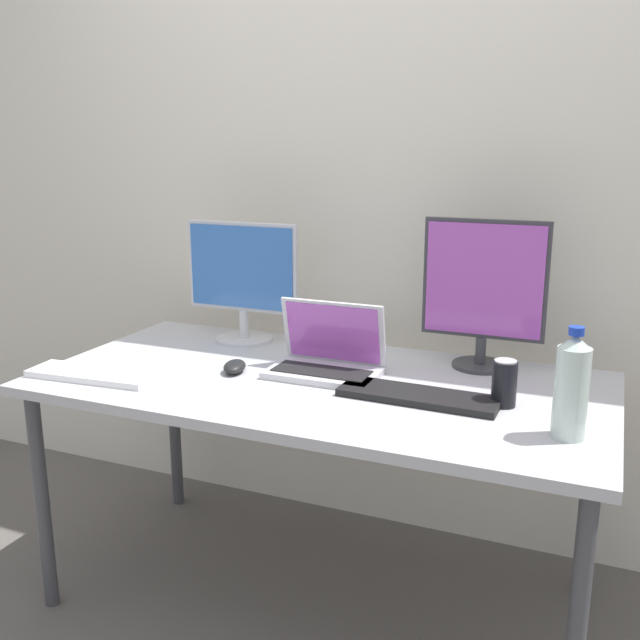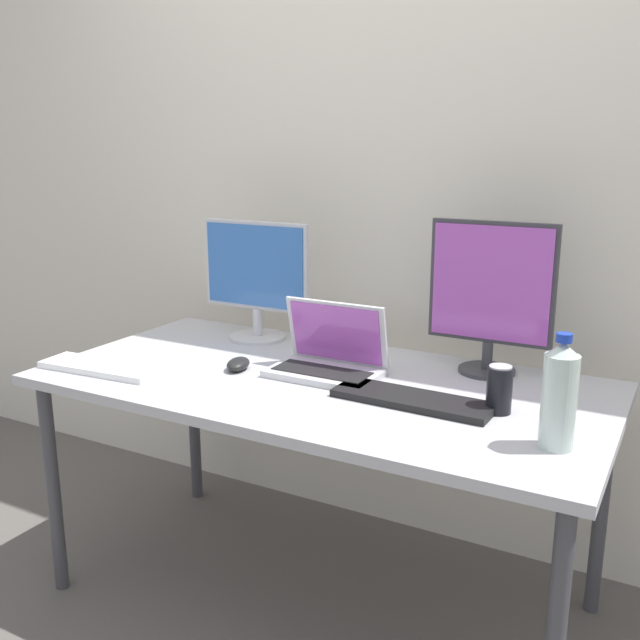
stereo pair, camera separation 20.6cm
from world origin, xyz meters
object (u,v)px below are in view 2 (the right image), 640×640
keyboard_main (413,400)px  soda_can_near_keyboard (499,389)px  mouse_by_keyboard (238,364)px  monitor_left (256,276)px  water_bottle (559,396)px  laptop_silver (329,357)px  keyboard_aux (101,367)px  work_desk (320,397)px  monitor_center (491,293)px

keyboard_main → soda_can_near_keyboard: soda_can_near_keyboard is taller
mouse_by_keyboard → soda_can_near_keyboard: soda_can_near_keyboard is taller
monitor_left → water_bottle: (1.12, -0.45, -0.10)m
monitor_left → soda_can_near_keyboard: monitor_left is taller
laptop_silver → keyboard_aux: bearing=-153.9°
keyboard_main → mouse_by_keyboard: bearing=-179.9°
laptop_silver → mouse_by_keyboard: 0.28m
work_desk → keyboard_aux: bearing=-158.2°
laptop_silver → monitor_left: bearing=150.9°
work_desk → laptop_silver: size_ratio=5.07×
work_desk → soda_can_near_keyboard: soda_can_near_keyboard is taller
mouse_by_keyboard → work_desk: bearing=-7.0°
soda_can_near_keyboard → keyboard_aux: bearing=-168.4°
work_desk → monitor_left: monitor_left is taller
monitor_center → water_bottle: monitor_center is taller
monitor_left → keyboard_main: (0.72, -0.34, -0.22)m
monitor_center → soda_can_near_keyboard: monitor_center is taller
monitor_left → keyboard_aux: size_ratio=1.06×
keyboard_aux → soda_can_near_keyboard: soda_can_near_keyboard is taller
work_desk → soda_can_near_keyboard: bearing=-1.5°
work_desk → monitor_left: bearing=145.3°
keyboard_main → mouse_by_keyboard: size_ratio=4.04×
work_desk → laptop_silver: (-0.00, 0.06, 0.11)m
mouse_by_keyboard → monitor_center: bearing=10.5°
keyboard_main → water_bottle: 0.42m
monitor_center → keyboard_main: (-0.10, -0.35, -0.24)m
monitor_left → mouse_by_keyboard: (0.15, -0.33, -0.21)m
laptop_silver → mouse_by_keyboard: (-0.26, -0.10, -0.03)m
keyboard_aux → laptop_silver: bearing=22.0°
monitor_center → laptop_silver: monitor_center is taller
monitor_center → laptop_silver: 0.52m
monitor_left → monitor_center: monitor_center is taller
keyboard_main → keyboard_aux: 0.96m
mouse_by_keyboard → laptop_silver: bearing=4.4°
monitor_center → water_bottle: bearing=-57.8°
monitor_left → mouse_by_keyboard: size_ratio=3.87×
monitor_center → keyboard_main: size_ratio=1.06×
monitor_left → soda_can_near_keyboard: bearing=-17.5°
soda_can_near_keyboard → work_desk: bearing=178.5°
keyboard_main → keyboard_aux: (-0.94, -0.19, 0.00)m
laptop_silver → soda_can_near_keyboard: 0.54m
monitor_center → soda_can_near_keyboard: 0.38m
monitor_left → laptop_silver: bearing=-29.1°
work_desk → monitor_center: size_ratio=3.62×
soda_can_near_keyboard → monitor_left: bearing=162.5°
keyboard_aux → water_bottle: size_ratio=1.45×
keyboard_aux → mouse_by_keyboard: mouse_by_keyboard is taller
work_desk → monitor_left: 0.57m
monitor_center → keyboard_aux: monitor_center is taller
keyboard_main → keyboard_aux: same height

